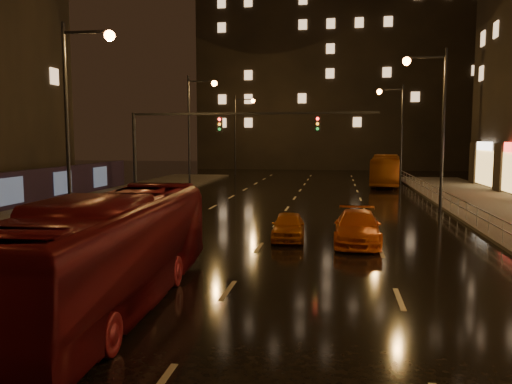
% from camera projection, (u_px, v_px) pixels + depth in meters
% --- Properties ---
extents(ground, '(140.00, 140.00, 0.00)m').
position_uv_depth(ground, '(284.00, 213.00, 30.70)').
color(ground, black).
rests_on(ground, ground).
extents(sidewalk_left, '(7.00, 70.00, 0.15)m').
position_uv_depth(sidewalk_left, '(35.00, 219.00, 27.94)').
color(sidewalk_left, '#38332D').
rests_on(sidewalk_left, ground).
extents(building_distant, '(44.00, 16.00, 36.00)m').
position_uv_depth(building_distant, '(344.00, 54.00, 79.21)').
color(building_distant, black).
rests_on(building_distant, ground).
extents(traffic_signal, '(15.31, 0.32, 6.20)m').
position_uv_depth(traffic_signal, '(203.00, 136.00, 31.01)').
color(traffic_signal, black).
rests_on(traffic_signal, ground).
extents(railing_right, '(0.05, 56.00, 1.00)m').
position_uv_depth(railing_right, '(467.00, 207.00, 27.03)').
color(railing_right, '#99999E').
rests_on(railing_right, sidewalk_right).
extents(bus_red, '(3.15, 11.20, 3.09)m').
position_uv_depth(bus_red, '(110.00, 252.00, 13.31)').
color(bus_red, '#5B0D12').
rests_on(bus_red, ground).
extents(bus_curb, '(3.81, 11.14, 3.04)m').
position_uv_depth(bus_curb, '(386.00, 170.00, 49.17)').
color(bus_curb, '#843F0D').
rests_on(bus_curb, ground).
extents(taxi_near, '(1.64, 3.66, 1.22)m').
position_uv_depth(taxi_near, '(288.00, 226.00, 22.62)').
color(taxi_near, '#BB5911').
rests_on(taxi_near, ground).
extents(taxi_far, '(2.08, 4.87, 1.40)m').
position_uv_depth(taxi_far, '(357.00, 227.00, 21.77)').
color(taxi_far, '#CF5313').
rests_on(taxi_far, ground).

